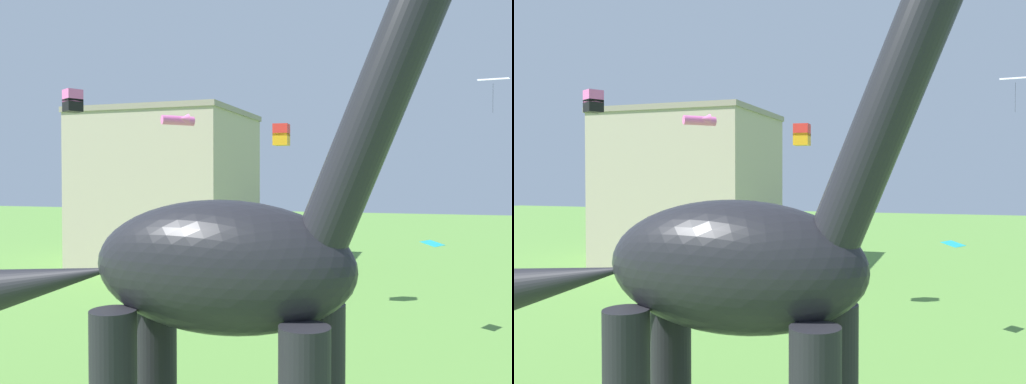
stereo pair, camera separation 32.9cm
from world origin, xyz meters
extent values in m
cylinder|color=black|center=(-2.14, 3.38, 2.49)|extent=(1.15, 1.15, 4.98)
ellipsoid|color=black|center=(0.24, 2.28, 5.98)|extent=(6.81, 2.93, 3.35)
cylinder|color=black|center=(4.66, 2.28, 11.35)|extent=(4.89, 1.26, 9.70)
cone|color=black|center=(-5.47, 2.28, 5.22)|extent=(5.99, 1.68, 2.84)
cube|color=pink|center=(-11.90, 12.91, 12.36)|extent=(1.06, 1.06, 0.63)
cube|color=black|center=(-11.90, 12.91, 11.88)|extent=(1.06, 1.06, 0.63)
cube|color=#19B2B7|center=(5.51, 19.29, 4.79)|extent=(1.31, 1.43, 0.22)
cube|color=red|center=(-3.45, 22.18, 11.22)|extent=(0.98, 0.98, 0.75)
cube|color=orange|center=(-3.45, 22.18, 10.63)|extent=(0.98, 0.98, 0.75)
cube|color=white|center=(8.74, 22.72, 13.80)|extent=(1.74, 1.34, 0.30)
cylinder|color=black|center=(8.74, 22.72, 12.72)|extent=(0.01, 0.01, 1.66)
cylinder|color=pink|center=(-12.30, 25.80, 12.48)|extent=(2.21, 2.21, 0.68)
cone|color=pink|center=(-11.35, 24.86, 12.48)|extent=(0.94, 0.94, 0.72)
cube|color=#B7A893|center=(-18.60, 36.64, 7.06)|extent=(14.63, 12.83, 14.12)
cube|color=gray|center=(-18.60, 36.64, 14.37)|extent=(14.92, 13.09, 0.50)
camera|label=1|loc=(5.08, -10.09, 8.18)|focal=37.47mm
camera|label=2|loc=(5.39, -9.99, 8.18)|focal=37.47mm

